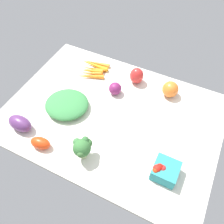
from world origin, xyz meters
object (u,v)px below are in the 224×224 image
Objects in this scene: berry_basket at (165,171)px; roma_tomato at (40,143)px; leafy_greens_clump at (67,104)px; carrot_bunch at (92,69)px; broccoli_head at (82,147)px; red_onion_center at (115,89)px; heirloom_tomato_orange at (170,89)px; bell_pepper_red at (137,76)px; eggplant at (20,123)px.

berry_basket reaches higher than roma_tomato.
berry_basket is 0.47× the size of leafy_greens_clump.
broccoli_head is (23.18, -49.11, 5.75)cm from carrot_bunch.
berry_basket is 1.53× the size of red_onion_center.
carrot_bunch is 29.80cm from leafy_greens_clump.
heirloom_tomato_orange is 0.91× the size of bell_pepper_red.
berry_basket is 1.10× the size of roma_tomato.
eggplant is at bearing -126.91° from red_onion_center.
berry_basket is 45.13cm from heirloom_tomato_orange.
carrot_bunch is at bearing -177.96° from heirloom_tomato_orange.
broccoli_head reaches higher than eggplant.
roma_tomato is at bearing -167.17° from broccoli_head.
broccoli_head reaches higher than bell_pepper_red.
berry_basket is at bearing 11.92° from broccoli_head.
eggplant is 1.12× the size of broccoli_head.
bell_pepper_red is (36.58, 52.26, 1.05)cm from eggplant.
broccoli_head reaches higher than carrot_bunch.
bell_pepper_red reaches higher than red_onion_center.
eggplant is at bearing -137.54° from heirloom_tomato_orange.
heirloom_tomato_orange is 0.91× the size of roma_tomato.
broccoli_head is at bearing -168.08° from berry_basket.
broccoli_head is 1.18× the size of roma_tomato.
berry_basket is at bearing 8.03° from eggplant.
broccoli_head reaches higher than red_onion_center.
leafy_greens_clump is at bearing -85.72° from carrot_bunch.
leafy_greens_clump is at bearing -144.03° from heirloom_tomato_orange.
eggplant is 50.66cm from carrot_bunch.
broccoli_head reaches higher than berry_basket.
bell_pepper_red is (26.07, 2.76, 3.35)cm from carrot_bunch.
eggplant is 1.46× the size of heirloom_tomato_orange.
broccoli_head reaches higher than roma_tomato.
roma_tomato is at bearing -85.88° from carrot_bunch.
broccoli_head is (-22.16, -50.73, 2.84)cm from heirloom_tomato_orange.
berry_basket is 0.83× the size of eggplant.
carrot_bunch is 2.07× the size of roma_tomato.
red_onion_center reaches higher than roma_tomato.
eggplant is at bearing -24.92° from roma_tomato.
berry_basket is 1.10× the size of bell_pepper_red.
heirloom_tomato_orange is 19.32cm from bell_pepper_red.
red_onion_center is 26.18cm from leafy_greens_clump.
roma_tomato is (3.85, -53.51, 1.40)cm from carrot_bunch.
leafy_greens_clump is 2.34× the size of roma_tomato.
eggplant is 14.95cm from roma_tomato.
berry_basket is 70.83cm from carrot_bunch.
eggplant is 0.64× the size of carrot_bunch.
leafy_greens_clump is at bearing 167.36° from berry_basket.
bell_pepper_red reaches higher than leafy_greens_clump.
carrot_bunch is 2.89× the size of red_onion_center.
roma_tomato is (1.63, -23.83, -0.11)cm from leafy_greens_clump.
red_onion_center is at bearing -156.28° from heirloom_tomato_orange.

